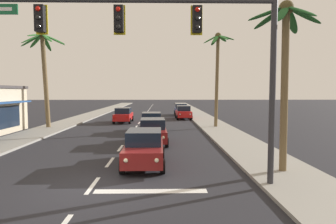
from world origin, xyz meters
The scene contains 14 objects.
ground_plane centered at (0.00, 0.00, 0.00)m, with size 220.00×220.00×0.00m, color #232328.
sidewalk_right centered at (7.80, 20.00, 0.07)m, with size 3.20×110.00×0.14m, color gray.
sidewalk_left centered at (-7.80, 20.00, 0.07)m, with size 3.20×110.00×0.14m, color gray.
lane_markings centered at (0.40, 20.73, 0.00)m, with size 4.28×88.84×0.01m.
traffic_signal_mast centered at (2.95, -0.20, 5.42)m, with size 11.13×0.41×7.55m.
sedan_lead_at_stop_bar centered at (1.75, 3.07, 0.85)m, with size 1.97×4.46×1.68m.
sedan_third_in_queue centered at (1.96, 8.87, 0.85)m, with size 2.08×4.50×1.68m.
sedan_fifth_in_queue centered at (1.64, 14.67, 0.85)m, with size 2.05×4.49×1.68m.
sedan_oncoming_far centered at (-1.79, 22.21, 0.85)m, with size 1.96×4.45×1.68m.
sedan_parked_nearest_kerb centered at (5.32, 32.22, 0.85)m, with size 1.97×4.46×1.68m.
sedan_parked_mid_kerb centered at (5.27, 26.48, 0.85)m, with size 2.04×4.49×1.68m.
palm_left_second centered at (-8.49, 17.13, 6.26)m, with size 4.21×4.25×9.09m.
palm_right_nearest centered at (7.74, 1.52, 5.25)m, with size 3.07×2.68×7.28m.
palm_right_second centered at (7.87, 17.28, 6.28)m, with size 3.01×2.87×9.07m.
Camera 1 is at (2.64, -10.74, 3.54)m, focal length 31.32 mm.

